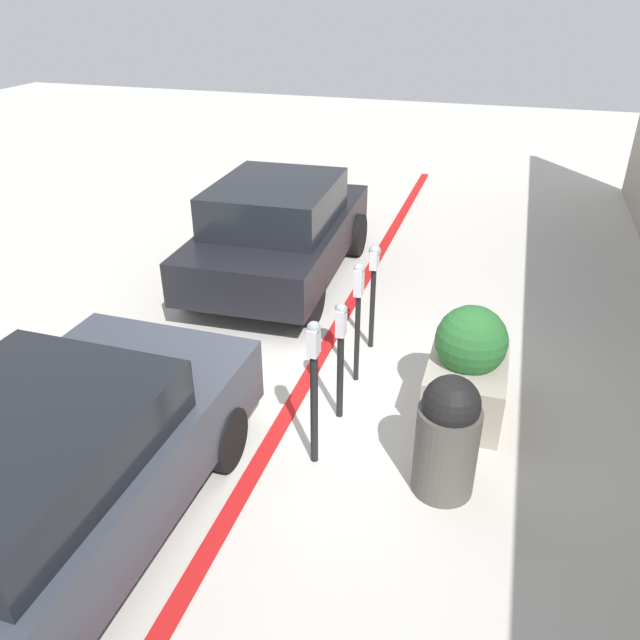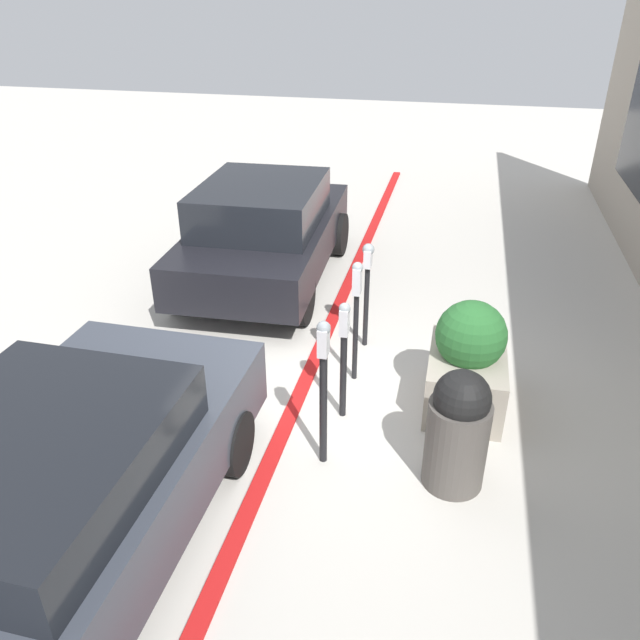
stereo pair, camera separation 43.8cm
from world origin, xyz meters
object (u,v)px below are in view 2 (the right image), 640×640
parking_meter_second (344,347)px  parked_car_middle (265,230)px  parking_meter_middle (356,302)px  parking_meter_nearest (323,378)px  planter_box (467,362)px  parked_car_front (56,492)px  trash_bin (458,430)px  parking_meter_fourth (367,276)px

parking_meter_second → parked_car_middle: 3.69m
parking_meter_middle → parked_car_middle: bearing=37.2°
parking_meter_nearest → parking_meter_middle: bearing=-1.7°
planter_box → parked_car_middle: (2.69, 3.15, 0.28)m
parked_car_front → trash_bin: size_ratio=3.47×
parking_meter_middle → trash_bin: size_ratio=1.23×
parked_car_front → parked_car_middle: bearing=1.3°
parking_meter_second → planter_box: bearing=-68.7°
parking_meter_second → trash_bin: 1.48m
parking_meter_fourth → trash_bin: 2.66m
parking_meter_nearest → parking_meter_fourth: 2.32m
parking_meter_nearest → trash_bin: bearing=-90.6°
parking_meter_second → trash_bin: parking_meter_second is taller
parking_meter_nearest → parked_car_front: size_ratio=0.37×
parked_car_front → parked_car_middle: size_ratio=1.01×
parked_car_middle → trash_bin: (-3.98, -3.08, -0.22)m
parking_meter_middle → parked_car_front: size_ratio=0.36×
parking_meter_second → parking_meter_fourth: parking_meter_fourth is taller
parking_meter_nearest → parked_car_front: bearing=133.7°
planter_box → parking_meter_middle: bearing=79.4°
planter_box → parked_car_front: parked_car_front is taller
parked_car_front → trash_bin: (1.65, -3.01, -0.15)m
parking_meter_second → parked_car_middle: (3.19, 1.86, -0.04)m
parking_meter_second → trash_bin: bearing=-122.8°
planter_box → parking_meter_fourth: bearing=51.0°
parked_car_front → trash_bin: parked_car_front is taller
planter_box → parked_car_middle: 4.15m
parking_meter_middle → parked_car_front: parking_meter_middle is taller
parking_meter_middle → parked_car_front: bearing=150.6°
parking_meter_middle → parking_meter_nearest: bearing=178.3°
parked_car_front → trash_bin: bearing=-60.6°
planter_box → trash_bin: (-1.29, 0.07, 0.06)m
parking_meter_nearest → parked_car_front: (-1.67, 1.75, -0.23)m
parking_meter_middle → planter_box: (-0.24, -1.29, -0.47)m
trash_bin → parking_meter_fourth: bearing=27.7°
planter_box → parked_car_front: size_ratio=0.30×
parking_meter_second → planter_box: parking_meter_second is taller
parking_meter_nearest → parked_car_middle: size_ratio=0.37×
parking_meter_middle → planter_box: bearing=-100.6°
parking_meter_fourth → parked_car_middle: (1.64, 1.86, -0.15)m
parking_meter_middle → parking_meter_fourth: parking_meter_middle is taller
parked_car_front → parked_car_middle: (5.63, 0.07, 0.08)m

